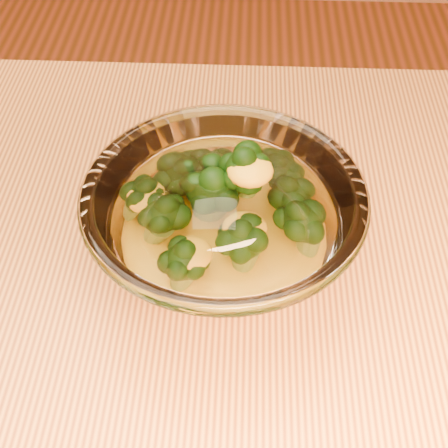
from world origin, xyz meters
name	(u,v)px	position (x,y,z in m)	size (l,w,h in m)	color
glass_bowl	(224,228)	(0.04, 0.11, 0.80)	(0.21, 0.21, 0.09)	white
cheese_sauce	(224,245)	(0.04, 0.11, 0.78)	(0.11, 0.11, 0.03)	yellow
broccoli_heap	(223,203)	(0.03, 0.12, 0.81)	(0.14, 0.12, 0.08)	black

